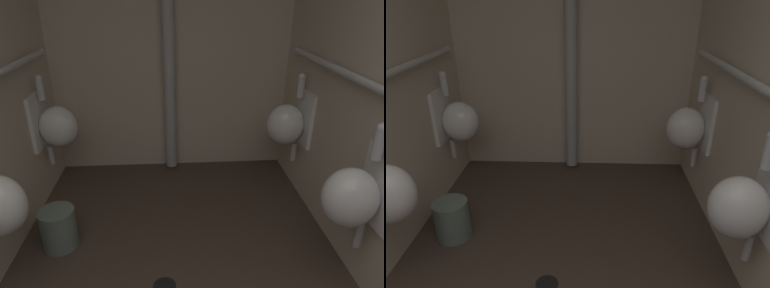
% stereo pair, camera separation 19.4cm
% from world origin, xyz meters
% --- Properties ---
extents(wall_back, '(2.30, 0.06, 2.63)m').
position_xyz_m(wall_back, '(0.00, 3.28, 1.31)').
color(wall_back, beige).
rests_on(wall_back, ground).
extents(urinal_left_far, '(0.32, 0.30, 0.76)m').
position_xyz_m(urinal_left_far, '(-0.94, 2.74, 0.64)').
color(urinal_left_far, white).
extents(urinal_right_mid, '(0.32, 0.30, 0.76)m').
position_xyz_m(urinal_right_mid, '(0.94, 1.58, 0.64)').
color(urinal_right_mid, white).
extents(urinal_right_far, '(0.32, 0.30, 0.76)m').
position_xyz_m(urinal_right_far, '(0.94, 2.67, 0.64)').
color(urinal_right_far, white).
extents(standpipe_back_wall, '(0.11, 0.11, 2.58)m').
position_xyz_m(standpipe_back_wall, '(-0.02, 3.17, 1.31)').
color(standpipe_back_wall, '#B2B2B2').
rests_on(standpipe_back_wall, ground).
extents(floor_drain, '(0.14, 0.14, 0.01)m').
position_xyz_m(floor_drain, '(-0.08, 1.64, 0.00)').
color(floor_drain, black).
rests_on(floor_drain, ground).
extents(waste_bin, '(0.24, 0.24, 0.29)m').
position_xyz_m(waste_bin, '(-0.81, 2.06, 0.14)').
color(waste_bin, slate).
rests_on(waste_bin, ground).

